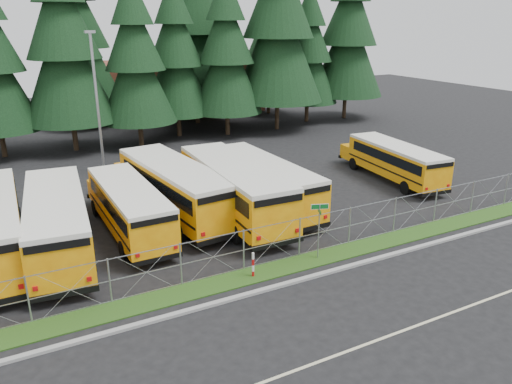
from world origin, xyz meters
TOP-DOWN VIEW (x-y plane):
  - ground at (0.00, 0.00)m, footprint 120.00×120.00m
  - curb at (0.00, -3.10)m, footprint 50.00×0.25m
  - grass_verge at (0.00, -1.70)m, footprint 50.00×1.40m
  - road_lane_line at (0.00, -8.00)m, footprint 50.00×0.12m
  - chainlink_fence at (0.00, -1.00)m, footprint 44.00×0.10m
  - brick_building at (6.00, 40.00)m, footprint 22.00×10.00m
  - bus_1 at (-11.16, 4.90)m, footprint 3.91×11.88m
  - bus_2 at (-7.53, 5.66)m, footprint 2.58×10.47m
  - bus_3 at (-4.60, 6.95)m, footprint 4.13×12.35m
  - bus_4 at (-1.66, 5.25)m, footprint 3.34×12.45m
  - bus_5 at (0.47, 5.73)m, footprint 2.95×11.50m
  - bus_east at (11.31, 6.09)m, footprint 3.33×10.21m
  - street_sign at (-0.37, -1.66)m, footprint 0.79×0.52m
  - striped_bollard at (-3.95, -1.81)m, footprint 0.11×0.11m
  - light_standard at (-6.45, 17.20)m, footprint 0.70×0.35m
  - conifer_3 at (-7.12, 25.49)m, footprint 7.77×7.77m
  - conifer_4 at (-1.60, 24.49)m, footprint 6.68×6.68m
  - conifer_5 at (2.77, 26.61)m, footprint 6.69×6.69m
  - conifer_6 at (7.21, 24.95)m, footprint 6.88×6.88m
  - conifer_7 at (12.80, 24.86)m, footprint 9.07×9.07m
  - conifer_8 at (17.80, 26.89)m, footprint 6.50×6.50m
  - conifer_9 at (22.69, 26.47)m, footprint 8.10×8.10m
  - conifer_11 at (-4.43, 35.48)m, footprint 8.06×8.06m
  - conifer_12 at (6.73, 31.79)m, footprint 9.35×9.35m
  - conifer_13 at (16.57, 33.35)m, footprint 6.76×6.76m

SIDE VIEW (x-z plane):
  - ground at x=0.00m, z-range 0.00..0.00m
  - road_lane_line at x=0.00m, z-range 0.00..0.01m
  - grass_verge at x=0.00m, z-range 0.00..0.06m
  - curb at x=0.00m, z-range 0.00..0.12m
  - striped_bollard at x=-3.95m, z-range 0.00..1.20m
  - chainlink_fence at x=0.00m, z-range 0.00..2.00m
  - bus_east at x=11.31m, z-range 0.00..2.63m
  - bus_2 at x=-7.53m, z-range 0.00..2.74m
  - bus_5 at x=0.47m, z-range 0.00..3.00m
  - bus_1 at x=-11.16m, z-range 0.00..3.06m
  - bus_3 at x=-4.60m, z-range 0.00..3.18m
  - bus_4 at x=-1.66m, z-range 0.00..3.24m
  - street_sign at x=-0.37m, z-range 0.63..3.44m
  - brick_building at x=6.00m, z-range 0.00..6.00m
  - light_standard at x=-6.45m, z-range 0.43..10.57m
  - conifer_8 at x=17.80m, z-range 0.00..14.39m
  - conifer_4 at x=-1.60m, z-range 0.00..14.76m
  - conifer_5 at x=2.77m, z-range 0.00..14.79m
  - conifer_13 at x=16.57m, z-range 0.00..14.94m
  - conifer_6 at x=7.21m, z-range 0.00..15.21m
  - conifer_3 at x=-7.12m, z-range 0.00..17.18m
  - conifer_11 at x=-4.43m, z-range 0.00..17.83m
  - conifer_9 at x=22.69m, z-range 0.00..17.91m
  - conifer_7 at x=12.80m, z-range 0.00..20.07m
  - conifer_12 at x=6.73m, z-range 0.00..20.68m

